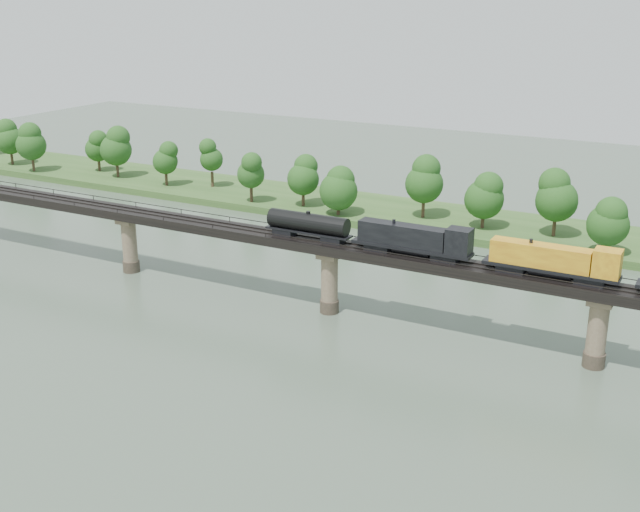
% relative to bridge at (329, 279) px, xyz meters
% --- Properties ---
extents(ground, '(400.00, 400.00, 0.00)m').
position_rel_bridge_xyz_m(ground, '(0.00, -30.00, -5.46)').
color(ground, '#3B4B3C').
rests_on(ground, ground).
extents(far_bank, '(300.00, 24.00, 1.60)m').
position_rel_bridge_xyz_m(far_bank, '(0.00, 55.00, -4.66)').
color(far_bank, '#2D4E1F').
rests_on(far_bank, ground).
extents(bridge, '(236.00, 30.00, 11.50)m').
position_rel_bridge_xyz_m(bridge, '(0.00, 0.00, 0.00)').
color(bridge, '#473A2D').
rests_on(bridge, ground).
extents(bridge_superstructure, '(220.00, 4.90, 0.75)m').
position_rel_bridge_xyz_m(bridge_superstructure, '(0.00, 0.00, 6.33)').
color(bridge_superstructure, black).
rests_on(bridge_superstructure, bridge).
extents(far_treeline, '(289.06, 17.54, 13.60)m').
position_rel_bridge_xyz_m(far_treeline, '(-8.21, 50.52, 3.37)').
color(far_treeline, '#382619').
rests_on(far_treeline, far_bank).
extents(freight_train, '(72.77, 2.84, 5.01)m').
position_rel_bridge_xyz_m(freight_train, '(26.69, -0.00, 8.43)').
color(freight_train, black).
rests_on(freight_train, bridge).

